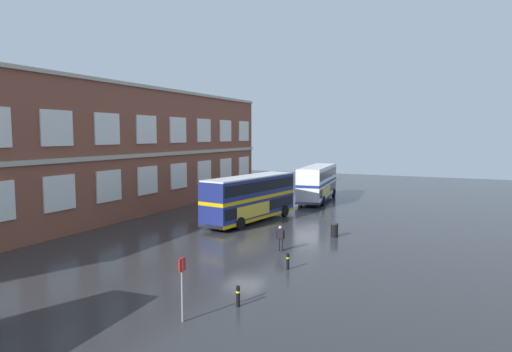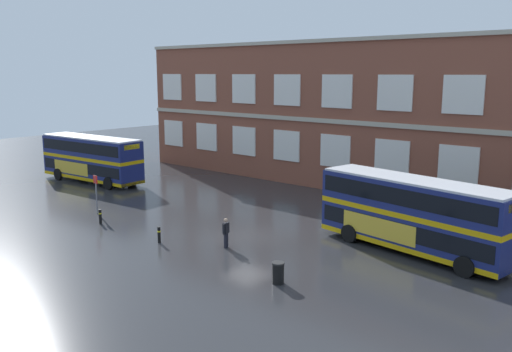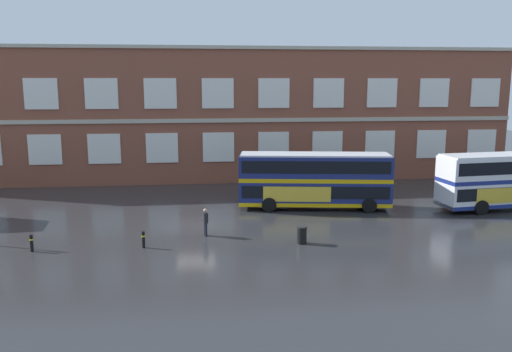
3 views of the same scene
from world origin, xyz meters
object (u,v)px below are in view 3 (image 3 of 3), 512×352
Objects in this scene: double_decker_far at (512,180)px; safety_bollard_west at (32,243)px; safety_bollard_east at (143,239)px; waiting_passenger at (205,221)px; double_decker_middle at (314,180)px; station_litter_bin at (302,235)px.

safety_bollard_west is (-32.13, -6.38, -1.66)m from double_decker_far.
safety_bollard_east is (-26.06, -6.42, -1.66)m from double_decker_far.
waiting_passenger is (-22.54, -4.51, -1.22)m from double_decker_far.
double_decker_far is (14.40, -1.68, 0.00)m from double_decker_middle.
waiting_passenger reaches higher than safety_bollard_west.
waiting_passenger is at bearing -168.70° from double_decker_far.
double_decker_middle and double_decker_far have the same top height.
double_decker_far reaches higher than safety_bollard_east.
double_decker_far is 11.80× the size of safety_bollard_east.
station_litter_bin is 15.10m from safety_bollard_west.
safety_bollard_west and safety_bollard_east have the same top height.
double_decker_middle is at bearing 24.46° from safety_bollard_west.
station_litter_bin is at bearing -1.14° from safety_bollard_west.
double_decker_far is at bearing 11.24° from safety_bollard_west.
double_decker_middle is 19.55m from safety_bollard_west.
station_litter_bin is 1.08× the size of safety_bollard_east.
double_decker_far is 26.90m from safety_bollard_east.
double_decker_middle is 14.30m from safety_bollard_east.
double_decker_middle reaches higher than safety_bollard_east.
waiting_passenger is 1.79× the size of safety_bollard_west.
waiting_passenger is 1.65× the size of station_litter_bin.
double_decker_far is at bearing 11.30° from waiting_passenger.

